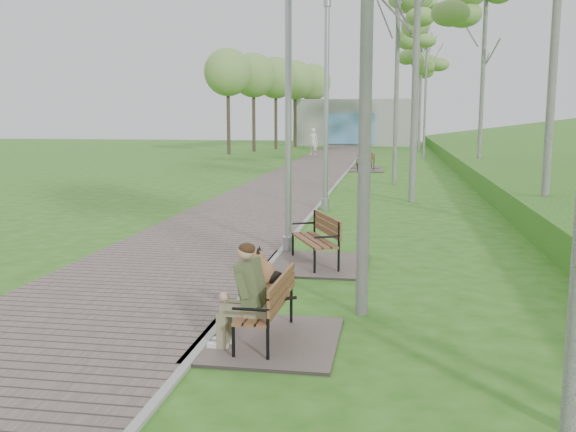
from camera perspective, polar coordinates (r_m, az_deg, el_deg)
name	(u,v)px	position (r m, az deg, el deg)	size (l,w,h in m)	color
ground	(203,347)	(7.64, -7.55, -11.47)	(120.00, 120.00, 0.00)	#2C6517
walkway	(305,175)	(28.72, 1.52, 3.71)	(3.50, 67.00, 0.04)	#625550
kerb	(344,175)	(28.54, 5.01, 3.65)	(0.10, 67.00, 0.05)	#999993
building_north	(353,122)	(57.93, 5.77, 8.28)	(10.00, 5.20, 4.00)	#9E9E99
bench_main	(260,310)	(7.60, -2.54, -8.32)	(1.65, 1.84, 1.44)	#625550
bench_second	(315,254)	(11.46, 2.39, -3.38)	(1.81, 2.02, 1.11)	#625550
bench_third	(366,167)	(31.04, 6.94, 4.34)	(1.63, 1.82, 1.00)	#625550
bench_far	(364,164)	(33.14, 6.79, 4.62)	(1.55, 1.72, 0.95)	#625550
lamp_post_near	(288,120)	(12.26, 0.03, 8.54)	(0.21, 0.21, 5.49)	#A0A3A8
lamp_post_second	(326,113)	(17.88, 3.42, 9.14)	(0.22, 0.22, 5.81)	#A0A3A8
lamp_post_third	(361,120)	(35.32, 6.50, 8.45)	(0.20, 0.20, 5.07)	#A0A3A8
lamp_post_far	(367,118)	(49.91, 7.05, 8.67)	(0.20, 0.20, 5.23)	#A0A3A8
pedestrian_near	(313,142)	(42.29, 2.25, 6.60)	(0.66, 0.43, 1.81)	white
birch_mid_c	(399,5)	(25.24, 9.81, 18.02)	(2.67, 2.67, 8.51)	silver
birch_far_a	(486,16)	(28.73, 17.15, 16.60)	(2.38, 2.38, 8.48)	silver
birch_far_b	(427,52)	(40.26, 12.24, 14.02)	(2.32, 2.32, 8.07)	silver
birch_far_c	(419,24)	(43.26, 11.60, 16.37)	(2.85, 2.85, 10.64)	silver
birch_distant_b	(421,58)	(48.37, 11.78, 13.55)	(2.69, 2.69, 8.49)	silver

